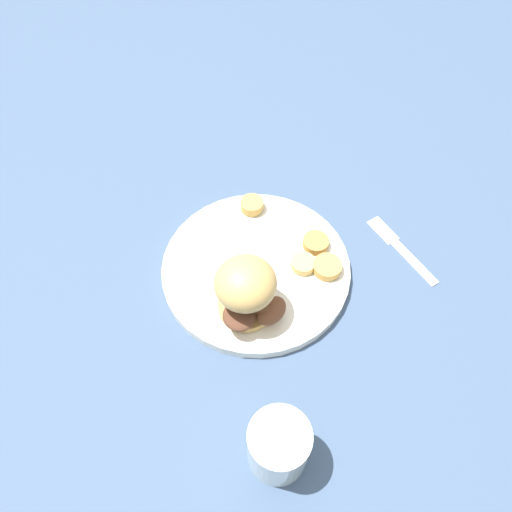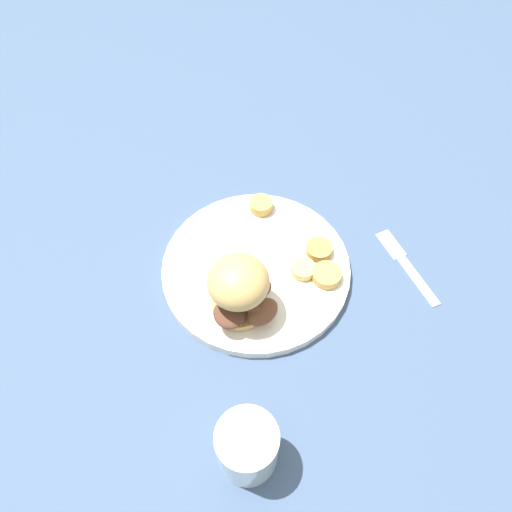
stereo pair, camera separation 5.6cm
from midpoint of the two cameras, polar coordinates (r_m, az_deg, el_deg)
The scene contains 9 objects.
ground_plane at distance 0.78m, azimuth 2.05°, elevation -1.89°, with size 4.00×4.00×0.00m, color #3D5170.
dinner_plate at distance 0.77m, azimuth 2.07°, elevation -1.49°, with size 0.29×0.29×0.02m.
sandwich at distance 0.68m, azimuth 0.52°, elevation -3.98°, with size 0.10×0.10×0.10m.
potato_round_0 at distance 0.76m, azimuth 7.51°, elevation -1.60°, with size 0.04×0.04×0.01m, color #DBB766.
potato_round_1 at distance 0.78m, azimuth 9.25°, elevation 0.64°, with size 0.04×0.04×0.01m, color #BC8942.
potato_round_2 at distance 0.83m, azimuth 2.54°, elevation 5.74°, with size 0.04×0.04×0.02m, color tan.
potato_round_3 at distance 0.76m, azimuth 10.18°, elevation -2.27°, with size 0.04×0.04×0.01m, color tan.
fork at distance 0.83m, azimuth 18.72°, elevation -1.11°, with size 0.04×0.15×0.00m.
drinking_glass at distance 0.63m, azimuth 1.72°, elevation -21.17°, with size 0.07×0.07×0.09m.
Camera 2 is at (0.13, 0.40, 0.66)m, focal length 35.00 mm.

